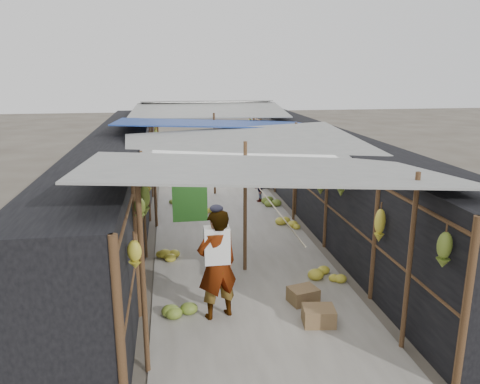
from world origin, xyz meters
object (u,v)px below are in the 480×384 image
black_basin (262,184)px  vendor_elderly (217,265)px  crate_near (319,316)px  vendor_seated (259,185)px  shopper_blue (194,171)px

black_basin → vendor_elderly: 8.82m
crate_near → black_basin: (0.89, 8.91, -0.05)m
black_basin → vendor_elderly: (-2.43, -8.44, 0.82)m
black_basin → crate_near: bearing=-95.7°
crate_near → vendor_seated: bearing=93.9°
crate_near → shopper_blue: bearing=107.3°
black_basin → vendor_seated: vendor_seated is taller
vendor_seated → shopper_blue: bearing=-122.6°
crate_near → vendor_seated: vendor_seated is taller
vendor_elderly → black_basin: bearing=-125.7°
crate_near → vendor_seated: size_ratio=0.48×
shopper_blue → black_basin: bearing=9.6°
shopper_blue → vendor_seated: (1.88, -1.16, -0.27)m
shopper_blue → crate_near: bearing=-86.2°
crate_near → shopper_blue: shopper_blue is taller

